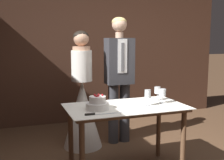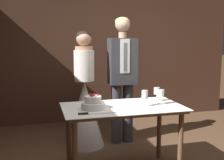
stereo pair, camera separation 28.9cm
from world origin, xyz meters
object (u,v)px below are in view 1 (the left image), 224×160
wine_glass_middle (157,91)px  groom (119,74)px  bride (82,105)px  tiered_cake (97,104)px  wine_glass_near (162,93)px  wine_glass_far (148,94)px  cake_knife (96,114)px  cake_table (126,115)px

wine_glass_middle → groom: size_ratio=0.09×
bride → groom: size_ratio=0.89×
wine_glass_middle → groom: groom is taller
tiered_cake → wine_glass_near: (0.78, 0.02, 0.06)m
wine_glass_far → wine_glass_middle: bearing=41.6°
cake_knife → wine_glass_middle: (0.88, 0.37, 0.11)m
cake_knife → groom: (0.68, 1.15, 0.23)m
wine_glass_far → tiered_cake: bearing=176.3°
tiered_cake → wine_glass_middle: size_ratio=1.49×
cake_knife → bride: 1.17m
wine_glass_middle → cake_table: bearing=-163.1°
cake_table → wine_glass_middle: size_ratio=7.97×
cake_table → bride: bride is taller
cake_knife → wine_glass_far: bearing=16.2°
cake_knife → tiered_cake: bearing=72.1°
cake_table → cake_knife: size_ratio=3.46×
bride → cake_table: bearing=-73.4°
wine_glass_near → bride: bearing=127.4°
cake_knife → wine_glass_far: wine_glass_far is taller
cake_table → tiered_cake: 0.38m
bride → tiered_cake: bearing=-93.9°
wine_glass_middle → bride: bride is taller
cake_knife → bride: size_ratio=0.24×
wine_glass_near → wine_glass_middle: bearing=81.3°
cake_table → groom: groom is taller
cake_knife → bride: bride is taller
tiered_cake → wine_glass_middle: bearing=12.1°
cake_table → wine_glass_far: size_ratio=7.30×
wine_glass_far → bride: bride is taller
cake_table → bride: size_ratio=0.82×
cake_knife → wine_glass_middle: 0.96m
wine_glass_far → cake_table: bearing=163.3°
bride → cake_knife: bearing=-96.8°
cake_knife → groom: size_ratio=0.21×
bride → groom: groom is taller
cake_knife → wine_glass_middle: bearing=24.9°
cake_table → cake_knife: (-0.41, -0.23, 0.11)m
wine_glass_far → cake_knife: bearing=-165.8°
cake_table → tiered_cake: tiered_cake is taller
wine_glass_near → cake_table: bearing=178.0°
tiered_cake → wine_glass_near: wine_glass_near is taller
wine_glass_far → bride: 1.15m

